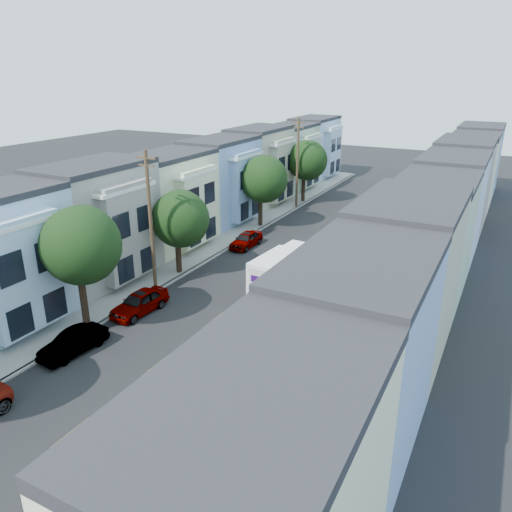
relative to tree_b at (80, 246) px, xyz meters
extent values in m
plane|color=black|center=(6.30, 4.47, -5.44)|extent=(160.00, 160.00, 0.00)
cube|color=black|center=(6.30, 19.47, -5.43)|extent=(12.00, 70.00, 0.02)
cube|color=gray|center=(0.25, 19.47, -5.37)|extent=(0.30, 70.00, 0.15)
cube|color=gray|center=(12.35, 19.47, -5.37)|extent=(0.30, 70.00, 0.15)
cube|color=gray|center=(-1.05, 19.47, -5.37)|extent=(2.60, 70.00, 0.15)
cube|color=gray|center=(13.65, 19.47, -5.37)|extent=(2.60, 70.00, 0.15)
cube|color=gold|center=(6.30, 19.47, -5.44)|extent=(0.12, 70.00, 0.01)
cube|color=#A9C7A4|center=(-4.85, 19.47, -5.44)|extent=(5.00, 70.00, 8.50)
cube|color=#A9C7A4|center=(17.45, 19.47, -5.44)|extent=(5.00, 70.00, 8.50)
cylinder|color=black|center=(-0.30, 0.00, -3.53)|extent=(0.44, 0.44, 3.82)
sphere|color=#1C3D16|center=(0.00, 0.00, 0.03)|extent=(4.70, 4.70, 4.70)
cylinder|color=black|center=(-0.30, 9.81, -3.95)|extent=(0.44, 0.44, 2.99)
sphere|color=#1C3D16|center=(0.00, 9.81, -0.92)|extent=(4.38, 4.38, 4.38)
cylinder|color=black|center=(-0.30, 23.88, -3.79)|extent=(0.44, 0.44, 3.30)
sphere|color=#1C3D16|center=(0.00, 23.88, -0.50)|extent=(4.70, 4.70, 4.70)
cylinder|color=black|center=(-0.30, 35.23, -3.73)|extent=(0.44, 0.44, 3.42)
sphere|color=#1C3D16|center=(0.00, 35.23, -0.37)|extent=(4.70, 4.70, 4.70)
cylinder|color=black|center=(12.90, 34.76, -3.88)|extent=(0.44, 0.44, 3.11)
sphere|color=#1C3D16|center=(13.20, 34.76, -1.24)|extent=(3.10, 3.10, 3.10)
cylinder|color=#42301E|center=(0.00, 6.47, -0.44)|extent=(0.26, 0.26, 10.00)
cube|color=#42301E|center=(0.00, 6.47, 4.16)|extent=(1.60, 0.12, 0.12)
cylinder|color=#42301E|center=(0.00, 32.47, -0.44)|extent=(0.26, 0.26, 10.00)
cube|color=#42301E|center=(0.00, 32.47, 4.16)|extent=(1.60, 0.12, 0.12)
cube|color=white|center=(8.68, 9.20, -3.52)|extent=(2.48, 4.44, 2.42)
cube|color=white|center=(8.68, 12.45, -3.61)|extent=(2.48, 2.06, 2.23)
cube|color=black|center=(8.68, 10.13, -4.85)|extent=(2.28, 6.37, 0.25)
cube|color=#2D0A51|center=(8.32, 6.99, -3.23)|extent=(0.93, 0.04, 0.45)
cube|color=#198C1E|center=(9.15, 6.99, -3.23)|extent=(0.72, 0.04, 0.45)
cylinder|color=black|center=(7.57, 7.99, -4.98)|extent=(0.29, 0.93, 0.93)
cylinder|color=black|center=(9.80, 7.99, -4.98)|extent=(0.29, 0.93, 0.93)
cylinder|color=black|center=(7.57, 12.14, -4.98)|extent=(0.29, 0.93, 0.93)
cylinder|color=black|center=(9.80, 12.14, -4.98)|extent=(0.29, 0.93, 0.93)
imported|color=black|center=(8.88, 20.43, -4.82)|extent=(1.83, 4.15, 1.23)
imported|color=black|center=(1.40, -2.63, -4.78)|extent=(1.76, 4.11, 1.33)
imported|color=gray|center=(1.40, 3.05, -4.70)|extent=(2.06, 4.70, 1.49)
imported|color=#53080B|center=(1.40, 17.71, -4.75)|extent=(1.69, 4.29, 1.38)
imported|color=#373737|center=(11.20, -5.18, -4.73)|extent=(2.62, 5.25, 1.43)
imported|color=white|center=(11.20, 4.03, -4.67)|extent=(2.16, 5.12, 1.53)
imported|color=black|center=(11.20, 22.82, -4.69)|extent=(1.87, 4.59, 1.50)
imported|color=black|center=(11.20, 34.18, -4.72)|extent=(1.92, 4.54, 1.45)
cylinder|color=black|center=(11.22, -4.78, -5.08)|extent=(0.13, 0.71, 0.71)
cylinder|color=black|center=(11.22, -6.35, -5.08)|extent=(0.13, 0.71, 0.71)
cube|color=black|center=(11.22, -5.56, -4.88)|extent=(0.25, 1.23, 0.20)
cube|color=#B2B2B2|center=(11.22, -5.29, -4.66)|extent=(0.31, 0.49, 0.25)
camera|label=1|loc=(21.87, -19.66, 9.70)|focal=35.00mm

